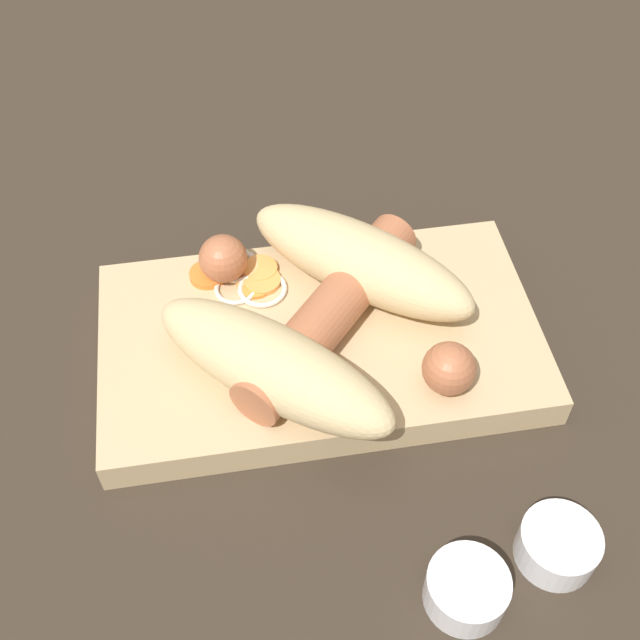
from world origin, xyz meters
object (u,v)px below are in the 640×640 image
at_px(food_tray, 320,341).
at_px(condiment_cup_near, 466,590).
at_px(sausage, 330,310).
at_px(condiment_cup_far, 557,546).
at_px(bread_roll, 319,310).

height_order(food_tray, condiment_cup_near, same).
distance_m(sausage, condiment_cup_far, 0.19).
xyz_separation_m(condiment_cup_near, condiment_cup_far, (-0.05, -0.02, 0.00)).
bearing_deg(sausage, condiment_cup_near, 103.53).
bearing_deg(bread_roll, condiment_cup_far, 123.78).
bearing_deg(sausage, condiment_cup_far, 121.27).
xyz_separation_m(sausage, condiment_cup_far, (-0.10, 0.16, -0.03)).
bearing_deg(condiment_cup_near, sausage, -76.47).
xyz_separation_m(food_tray, condiment_cup_near, (-0.05, 0.17, -0.00)).
distance_m(food_tray, sausage, 0.03).
distance_m(food_tray, condiment_cup_far, 0.19).
relative_size(food_tray, sausage, 1.79).
relative_size(food_tray, condiment_cup_far, 6.41).
bearing_deg(food_tray, sausage, -164.09).
height_order(sausage, condiment_cup_far, sausage).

